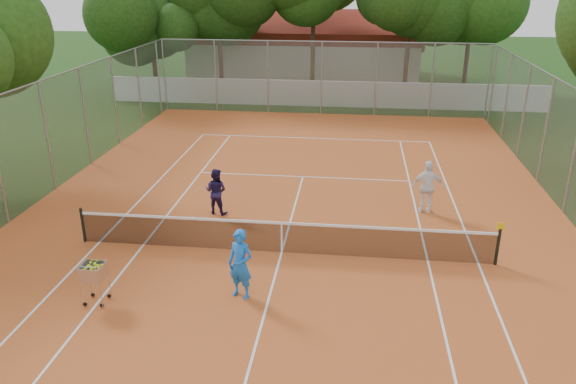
# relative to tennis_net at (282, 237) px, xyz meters

# --- Properties ---
(ground) EXTENTS (120.00, 120.00, 0.00)m
(ground) POSITION_rel_tennis_net_xyz_m (0.00, 0.00, -0.51)
(ground) COLOR #16360E
(ground) RESTS_ON ground
(court_pad) EXTENTS (18.00, 34.00, 0.02)m
(court_pad) POSITION_rel_tennis_net_xyz_m (0.00, 0.00, -0.50)
(court_pad) COLOR #C15925
(court_pad) RESTS_ON ground
(court_lines) EXTENTS (10.98, 23.78, 0.01)m
(court_lines) POSITION_rel_tennis_net_xyz_m (0.00, 0.00, -0.49)
(court_lines) COLOR white
(court_lines) RESTS_ON court_pad
(tennis_net) EXTENTS (11.88, 0.10, 0.98)m
(tennis_net) POSITION_rel_tennis_net_xyz_m (0.00, 0.00, 0.00)
(tennis_net) COLOR black
(tennis_net) RESTS_ON court_pad
(perimeter_fence) EXTENTS (18.00, 34.00, 4.00)m
(perimeter_fence) POSITION_rel_tennis_net_xyz_m (0.00, 0.00, 1.49)
(perimeter_fence) COLOR slate
(perimeter_fence) RESTS_ON ground
(boundary_wall) EXTENTS (26.00, 0.30, 1.50)m
(boundary_wall) POSITION_rel_tennis_net_xyz_m (0.00, 19.00, 0.24)
(boundary_wall) COLOR white
(boundary_wall) RESTS_ON ground
(clubhouse) EXTENTS (16.40, 9.00, 4.40)m
(clubhouse) POSITION_rel_tennis_net_xyz_m (-2.00, 29.00, 1.69)
(clubhouse) COLOR beige
(clubhouse) RESTS_ON ground
(tropical_trees) EXTENTS (29.00, 19.00, 10.00)m
(tropical_trees) POSITION_rel_tennis_net_xyz_m (0.00, 22.00, 4.49)
(tropical_trees) COLOR black
(tropical_trees) RESTS_ON ground
(player_near) EXTENTS (0.76, 0.63, 1.79)m
(player_near) POSITION_rel_tennis_net_xyz_m (-0.69, -2.42, 0.41)
(player_near) COLOR blue
(player_near) RESTS_ON court_pad
(player_far_left) EXTENTS (0.86, 0.73, 1.55)m
(player_far_left) POSITION_rel_tennis_net_xyz_m (-2.52, 2.55, 0.29)
(player_far_left) COLOR #211745
(player_far_left) RESTS_ON court_pad
(player_far_right) EXTENTS (1.06, 0.46, 1.80)m
(player_far_right) POSITION_rel_tennis_net_xyz_m (4.41, 3.46, 0.41)
(player_far_right) COLOR white
(player_far_right) RESTS_ON court_pad
(ball_hopper) EXTENTS (0.71, 0.71, 1.13)m
(ball_hopper) POSITION_rel_tennis_net_xyz_m (-4.14, -3.12, 0.08)
(ball_hopper) COLOR #B8BAC0
(ball_hopper) RESTS_ON court_pad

